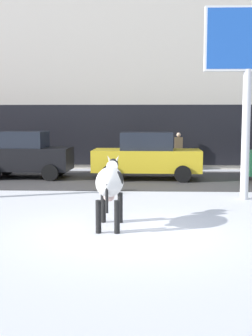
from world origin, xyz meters
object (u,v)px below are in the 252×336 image
(car_black_hatchback, at_px, (26,155))
(pedestrian_near_billboard, at_px, (178,151))
(cow_holstein, at_px, (111,182))
(car_yellow_sedan, at_px, (147,156))
(billboard, at_px, (248,51))

(car_black_hatchback, height_order, pedestrian_near_billboard, car_black_hatchback)
(cow_holstein, distance_m, pedestrian_near_billboard, 11.08)
(car_yellow_sedan, distance_m, pedestrian_near_billboard, 3.30)
(cow_holstein, height_order, car_yellow_sedan, car_yellow_sedan)
(cow_holstein, bearing_deg, pedestrian_near_billboard, 78.10)
(car_black_hatchback, bearing_deg, cow_holstein, -63.59)
(car_black_hatchback, height_order, car_yellow_sedan, car_black_hatchback)
(billboard, distance_m, car_yellow_sedan, 6.20)
(billboard, height_order, car_yellow_sedan, billboard)
(car_black_hatchback, distance_m, car_yellow_sedan, 4.84)
(cow_holstein, bearing_deg, billboard, 44.03)
(cow_holstein, distance_m, car_yellow_sedan, 7.93)
(pedestrian_near_billboard, bearing_deg, car_black_hatchback, -156.21)
(pedestrian_near_billboard, bearing_deg, billboard, -78.97)
(car_yellow_sedan, bearing_deg, cow_holstein, -95.99)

